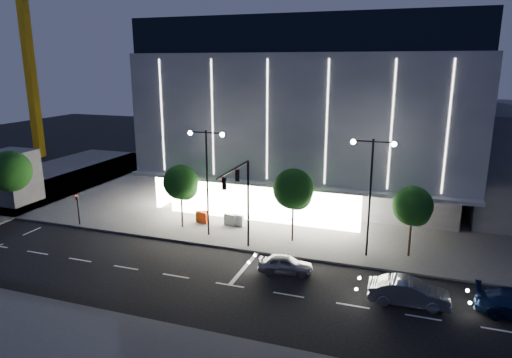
{
  "coord_description": "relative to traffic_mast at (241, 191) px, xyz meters",
  "views": [
    {
      "loc": [
        12.6,
        -26.74,
        14.19
      ],
      "look_at": [
        0.79,
        7.24,
        5.0
      ],
      "focal_mm": 32.0,
      "sensor_mm": 36.0,
      "label": 1
    }
  ],
  "objects": [
    {
      "name": "tower_crane",
      "position": [
        -41.92,
        24.66,
        15.48
      ],
      "size": [
        32.0,
        2.0,
        28.5
      ],
      "color": "gold",
      "rests_on": "ground"
    },
    {
      "name": "barrier_b",
      "position": [
        -2.44,
        5.5,
        -4.38
      ],
      "size": [
        1.13,
        0.52,
        1.0
      ],
      "primitive_type": "cube",
      "rotation": [
        0.0,
        0.0,
        -0.25
      ],
      "color": "silver",
      "rests_on": "sidewalk_museum"
    },
    {
      "name": "sidewalk_museum",
      "position": [
        4.0,
        20.66,
        -4.95
      ],
      "size": [
        70.0,
        40.0,
        0.15
      ],
      "primitive_type": "cube",
      "color": "#474747",
      "rests_on": "ground"
    },
    {
      "name": "barrier_c",
      "position": [
        -5.95,
        5.42,
        -4.38
      ],
      "size": [
        1.1,
        0.68,
        1.0
      ],
      "primitive_type": "cube",
      "rotation": [
        0.0,
        0.0,
        0.43
      ],
      "color": "#EE5D0D",
      "rests_on": "sidewalk_museum"
    },
    {
      "name": "barrier_a",
      "position": [
        -5.74,
        5.13,
        -4.38
      ],
      "size": [
        1.12,
        0.59,
        1.0
      ],
      "primitive_type": "cube",
      "rotation": [
        0.0,
        0.0,
        -0.33
      ],
      "color": "red",
      "rests_on": "sidewalk_museum"
    },
    {
      "name": "ground",
      "position": [
        -1.0,
        -3.34,
        -5.03
      ],
      "size": [
        160.0,
        160.0,
        0.0
      ],
      "primitive_type": "plane",
      "color": "black",
      "rests_on": "ground"
    },
    {
      "name": "tree_mid",
      "position": [
        3.03,
        3.68,
        -0.69
      ],
      "size": [
        3.25,
        3.25,
        6.15
      ],
      "color": "black",
      "rests_on": "ground"
    },
    {
      "name": "car_lead",
      "position": [
        3.97,
        -1.91,
        -4.38
      ],
      "size": [
        3.94,
        1.95,
        1.29
      ],
      "primitive_type": "imported",
      "rotation": [
        0.0,
        0.0,
        1.69
      ],
      "color": "#929498",
      "rests_on": "ground"
    },
    {
      "name": "car_second",
      "position": [
        12.11,
        -3.53,
        -4.24
      ],
      "size": [
        4.84,
        1.91,
        1.57
      ],
      "primitive_type": "imported",
      "rotation": [
        0.0,
        0.0,
        1.62
      ],
      "color": "#93969A",
      "rests_on": "ground"
    },
    {
      "name": "museum",
      "position": [
        1.98,
        18.97,
        4.25
      ],
      "size": [
        30.0,
        25.8,
        18.0
      ],
      "color": "#4C4C51",
      "rests_on": "ground"
    },
    {
      "name": "street_lamp_east",
      "position": [
        9.0,
        2.66,
        0.93
      ],
      "size": [
        3.16,
        0.36,
        9.0
      ],
      "color": "black",
      "rests_on": "ground"
    },
    {
      "name": "barrier_d",
      "position": [
        -3.18,
        5.35,
        -4.38
      ],
      "size": [
        1.13,
        0.42,
        1.0
      ],
      "primitive_type": "cube",
      "rotation": [
        0.0,
        0.0,
        -0.16
      ],
      "color": "#BBBBBB",
      "rests_on": "sidewalk_museum"
    },
    {
      "name": "tree_left",
      "position": [
        -6.97,
        3.68,
        -0.99
      ],
      "size": [
        3.02,
        3.02,
        5.72
      ],
      "color": "black",
      "rests_on": "ground"
    },
    {
      "name": "street_lamp_west",
      "position": [
        -4.0,
        2.66,
        0.93
      ],
      "size": [
        3.16,
        0.36,
        9.0
      ],
      "color": "black",
      "rests_on": "ground"
    },
    {
      "name": "ped_signal_far",
      "position": [
        -16.0,
        1.16,
        -3.14
      ],
      "size": [
        0.22,
        0.24,
        3.0
      ],
      "color": "black",
      "rests_on": "ground"
    },
    {
      "name": "traffic_mast",
      "position": [
        0.0,
        0.0,
        0.0
      ],
      "size": [
        0.33,
        5.89,
        7.07
      ],
      "color": "black",
      "rests_on": "ground"
    },
    {
      "name": "tree_right",
      "position": [
        12.03,
        3.68,
        -1.14
      ],
      "size": [
        2.91,
        2.91,
        5.51
      ],
      "color": "black",
      "rests_on": "ground"
    },
    {
      "name": "sidewalk_west",
      "position": [
        -31.0,
        6.66,
        -4.95
      ],
      "size": [
        16.0,
        50.0,
        0.15
      ],
      "primitive_type": "cube",
      "color": "#474747",
      "rests_on": "ground"
    }
  ]
}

